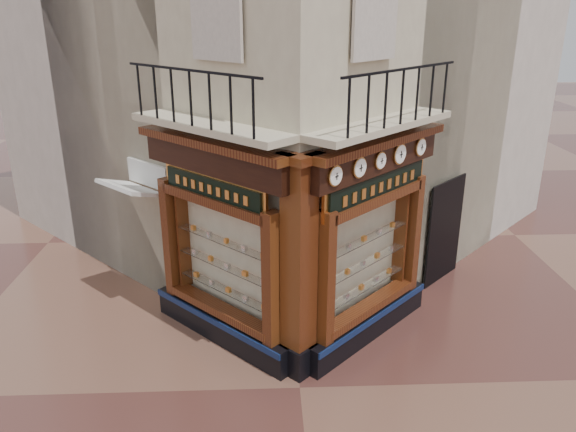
{
  "coord_description": "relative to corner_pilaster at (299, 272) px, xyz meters",
  "views": [
    {
      "loc": [
        -0.54,
        -7.91,
        6.09
      ],
      "look_at": [
        -0.12,
        2.0,
        2.38
      ],
      "focal_mm": 35.0,
      "sensor_mm": 36.0,
      "label": 1
    }
  ],
  "objects": [
    {
      "name": "shopfront_left",
      "position": [
        -1.41,
        1.07,
        0.03
      ],
      "size": [
        2.86,
        2.86,
        3.98
      ],
      "rotation": [
        0.0,
        0.0,
        2.36
      ],
      "color": "black",
      "rests_on": "ground"
    },
    {
      "name": "signboard_right",
      "position": [
        1.46,
        1.01,
        1.15
      ],
      "size": [
        2.2,
        2.2,
        0.59
      ],
      "rotation": [
        0.0,
        0.0,
        0.79
      ],
      "color": "#ED9C45",
      "rests_on": "ground"
    },
    {
      "name": "neighbour_left",
      "position": [
        -2.47,
        8.13,
        3.55
      ],
      "size": [
        11.31,
        11.31,
        11.0
      ],
      "primitive_type": "cube",
      "rotation": [
        0.0,
        0.0,
        0.79
      ],
      "color": "beige",
      "rests_on": "ground"
    },
    {
      "name": "balcony",
      "position": [
        0.0,
        0.99,
        2.27
      ],
      "size": [
        5.94,
        2.97,
        1.03
      ],
      "color": "beige",
      "rests_on": "ground"
    },
    {
      "name": "ground",
      "position": [
        0.0,
        -0.5,
        -1.95
      ],
      "size": [
        80.0,
        80.0,
        0.0
      ],
      "primitive_type": "plane",
      "color": "#4D2A24",
      "rests_on": "ground"
    },
    {
      "name": "clock_b",
      "position": [
        1.01,
        0.4,
        1.67
      ],
      "size": [
        0.29,
        0.29,
        0.36
      ],
      "rotation": [
        0.0,
        0.0,
        0.79
      ],
      "color": "#AD7B39",
      "rests_on": "ground"
    },
    {
      "name": "clock_a",
      "position": [
        0.55,
        -0.05,
        1.67
      ],
      "size": [
        0.28,
        0.28,
        0.34
      ],
      "rotation": [
        0.0,
        0.0,
        0.79
      ],
      "color": "#AD7B39",
      "rests_on": "ground"
    },
    {
      "name": "main_building",
      "position": [
        0.0,
        5.66,
        4.05
      ],
      "size": [
        11.31,
        11.31,
        12.0
      ],
      "primitive_type": "cube",
      "rotation": [
        0.0,
        0.0,
        0.79
      ],
      "color": "beige",
      "rests_on": "ground"
    },
    {
      "name": "clock_c",
      "position": [
        1.44,
        0.83,
        1.67
      ],
      "size": [
        0.26,
        0.26,
        0.32
      ],
      "rotation": [
        0.0,
        0.0,
        0.79
      ],
      "color": "#AD7B39",
      "rests_on": "ground"
    },
    {
      "name": "clock_e",
      "position": [
        2.38,
        1.78,
        1.67
      ],
      "size": [
        0.28,
        0.28,
        0.35
      ],
      "rotation": [
        0.0,
        0.0,
        0.79
      ],
      "color": "#AD7B39",
      "rests_on": "ground"
    },
    {
      "name": "clock_d",
      "position": [
        1.87,
        1.27,
        1.67
      ],
      "size": [
        0.31,
        0.31,
        0.39
      ],
      "rotation": [
        0.0,
        0.0,
        0.79
      ],
      "color": "#AD7B39",
      "rests_on": "ground"
    },
    {
      "name": "neighbour_right",
      "position": [
        2.47,
        8.13,
        3.55
      ],
      "size": [
        11.31,
        11.31,
        11.0
      ],
      "primitive_type": "cube",
      "rotation": [
        0.0,
        0.0,
        0.79
      ],
      "color": "beige",
      "rests_on": "ground"
    },
    {
      "name": "signboard_left",
      "position": [
        -1.46,
        1.01,
        1.15
      ],
      "size": [
        1.92,
        1.92,
        0.51
      ],
      "rotation": [
        0.0,
        0.0,
        2.36
      ],
      "color": "#ED9C45",
      "rests_on": "ground"
    },
    {
      "name": "corner_pilaster",
      "position": [
        0.0,
        0.0,
        0.0
      ],
      "size": [
        0.85,
        0.85,
        3.98
      ],
      "rotation": [
        0.0,
        0.0,
        0.79
      ],
      "color": "black",
      "rests_on": "ground"
    },
    {
      "name": "shopfront_right",
      "position": [
        1.41,
        1.07,
        0.03
      ],
      "size": [
        2.86,
        2.86,
        3.98
      ],
      "rotation": [
        0.0,
        0.0,
        0.79
      ],
      "color": "black",
      "rests_on": "ground"
    },
    {
      "name": "awning",
      "position": [
        -3.28,
        2.58,
        -1.95
      ],
      "size": [
        1.52,
        1.52,
        0.31
      ],
      "primitive_type": null,
      "rotation": [
        0.3,
        0.0,
        2.36
      ],
      "color": "silver",
      "rests_on": "ground"
    }
  ]
}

